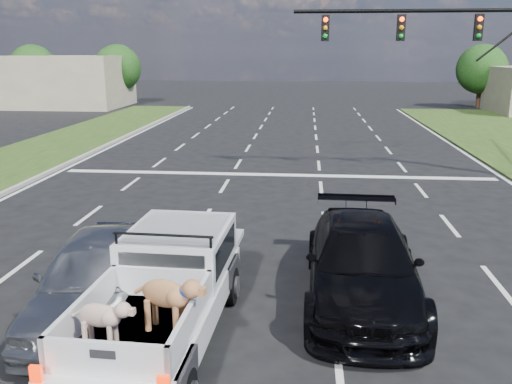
% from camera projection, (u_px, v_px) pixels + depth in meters
% --- Properties ---
extents(ground, '(160.00, 160.00, 0.00)m').
position_uv_depth(ground, '(249.00, 275.00, 11.84)').
color(ground, black).
rests_on(ground, ground).
extents(road_markings, '(17.75, 60.00, 0.01)m').
position_uv_depth(road_markings, '(270.00, 197.00, 18.17)').
color(road_markings, silver).
rests_on(road_markings, ground).
extents(curb_left, '(0.15, 60.00, 0.14)m').
position_uv_depth(curb_left, '(4.00, 193.00, 18.42)').
color(curb_left, '#9E9991').
rests_on(curb_left, ground).
extents(traffic_signal, '(9.11, 0.31, 7.00)m').
position_uv_depth(traffic_signal, '(471.00, 52.00, 20.13)').
color(traffic_signal, black).
rests_on(traffic_signal, ground).
extents(building_left, '(10.00, 8.00, 4.40)m').
position_uv_depth(building_left, '(67.00, 81.00, 47.77)').
color(building_left, tan).
rests_on(building_left, ground).
extents(tree_far_b, '(4.20, 4.20, 5.40)m').
position_uv_depth(tree_far_b, '(33.00, 68.00, 49.78)').
color(tree_far_b, '#332114').
rests_on(tree_far_b, ground).
extents(tree_far_c, '(4.20, 4.20, 5.40)m').
position_uv_depth(tree_far_c, '(118.00, 68.00, 49.07)').
color(tree_far_c, '#332114').
rests_on(tree_far_c, ground).
extents(tree_far_d, '(4.20, 4.20, 5.40)m').
position_uv_depth(tree_far_d, '(482.00, 69.00, 46.21)').
color(tree_far_d, '#332114').
rests_on(tree_far_d, ground).
extents(pickup_truck, '(2.06, 5.08, 1.88)m').
position_uv_depth(pickup_truck, '(165.00, 291.00, 9.03)').
color(pickup_truck, black).
rests_on(pickup_truck, ground).
extents(silver_sedan, '(2.29, 4.77, 1.57)m').
position_uv_depth(silver_sedan, '(97.00, 276.00, 9.83)').
color(silver_sedan, '#A8ABAF').
rests_on(silver_sedan, ground).
extents(black_coupe, '(2.30, 5.32, 1.53)m').
position_uv_depth(black_coupe, '(362.00, 263.00, 10.50)').
color(black_coupe, black).
rests_on(black_coupe, ground).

